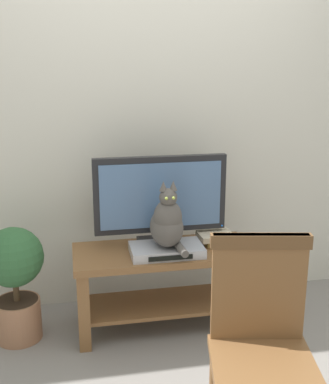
# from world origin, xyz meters

# --- Properties ---
(ground_plane) EXTENTS (12.00, 12.00, 0.00)m
(ground_plane) POSITION_xyz_m (0.00, 0.00, 0.00)
(ground_plane) COLOR gray
(back_wall) EXTENTS (7.00, 0.12, 2.80)m
(back_wall) POSITION_xyz_m (0.00, 0.98, 1.40)
(back_wall) COLOR beige
(back_wall) RESTS_ON ground
(tv_stand) EXTENTS (1.11, 0.46, 0.53)m
(tv_stand) POSITION_xyz_m (0.01, 0.48, 0.37)
(tv_stand) COLOR brown
(tv_stand) RESTS_ON ground
(tv) EXTENTS (0.83, 0.20, 0.57)m
(tv) POSITION_xyz_m (0.01, 0.57, 0.84)
(tv) COLOR black
(tv) RESTS_ON tv_stand
(media_box) EXTENTS (0.44, 0.26, 0.06)m
(media_box) POSITION_xyz_m (0.02, 0.41, 0.56)
(media_box) COLOR #ADADB2
(media_box) RESTS_ON tv_stand
(cat) EXTENTS (0.20, 0.35, 0.41)m
(cat) POSITION_xyz_m (0.02, 0.39, 0.74)
(cat) COLOR #514C47
(cat) RESTS_ON media_box
(wooden_chair) EXTENTS (0.49, 0.49, 0.98)m
(wooden_chair) POSITION_xyz_m (0.21, -0.63, 0.57)
(wooden_chair) COLOR brown
(wooden_chair) RESTS_ON ground
(book_stack) EXTENTS (0.23, 0.18, 0.07)m
(book_stack) POSITION_xyz_m (0.36, 0.53, 0.57)
(book_stack) COLOR olive
(book_stack) RESTS_ON tv_stand
(potted_plant) EXTENTS (0.36, 0.36, 0.72)m
(potted_plant) POSITION_xyz_m (-0.89, 0.51, 0.41)
(potted_plant) COLOR #9E6B4C
(potted_plant) RESTS_ON ground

